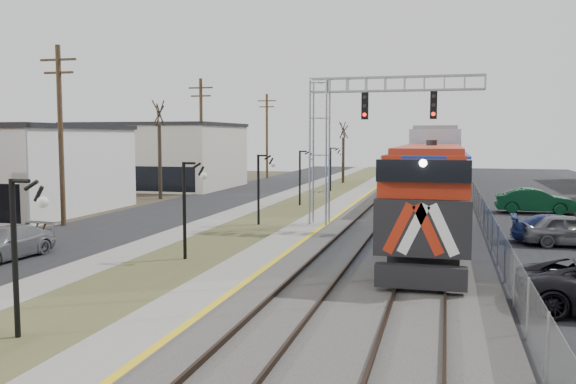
% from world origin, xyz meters
% --- Properties ---
extents(street_west, '(7.00, 120.00, 0.04)m').
position_xyz_m(street_west, '(-11.50, 35.00, 0.02)').
color(street_west, black).
rests_on(street_west, ground).
extents(sidewalk, '(2.00, 120.00, 0.08)m').
position_xyz_m(sidewalk, '(-7.00, 35.00, 0.04)').
color(sidewalk, gray).
rests_on(sidewalk, ground).
extents(grass_median, '(4.00, 120.00, 0.06)m').
position_xyz_m(grass_median, '(-4.00, 35.00, 0.03)').
color(grass_median, '#4A4E29').
rests_on(grass_median, ground).
extents(platform, '(2.00, 120.00, 0.24)m').
position_xyz_m(platform, '(-1.00, 35.00, 0.12)').
color(platform, gray).
rests_on(platform, ground).
extents(ballast_bed, '(8.00, 120.00, 0.20)m').
position_xyz_m(ballast_bed, '(4.00, 35.00, 0.10)').
color(ballast_bed, '#595651').
rests_on(ballast_bed, ground).
extents(platform_edge, '(0.24, 120.00, 0.01)m').
position_xyz_m(platform_edge, '(-0.12, 35.00, 0.24)').
color(platform_edge, gold).
rests_on(platform_edge, platform).
extents(track_near, '(1.58, 120.00, 0.15)m').
position_xyz_m(track_near, '(2.00, 35.00, 0.28)').
color(track_near, '#2D2119').
rests_on(track_near, ballast_bed).
extents(track_far, '(1.58, 120.00, 0.15)m').
position_xyz_m(track_far, '(5.50, 35.00, 0.28)').
color(track_far, '#2D2119').
rests_on(track_far, ballast_bed).
extents(train, '(3.00, 85.85, 5.33)m').
position_xyz_m(train, '(5.50, 58.78, 2.92)').
color(train, '#1337A1').
rests_on(train, ground).
extents(signal_gantry, '(9.00, 1.07, 8.15)m').
position_xyz_m(signal_gantry, '(1.22, 27.99, 5.59)').
color(signal_gantry, gray).
rests_on(signal_gantry, ground).
extents(lampposts, '(0.14, 62.14, 4.00)m').
position_xyz_m(lampposts, '(-4.00, 18.29, 2.00)').
color(lampposts, black).
rests_on(lampposts, ground).
extents(utility_poles, '(0.28, 80.28, 10.00)m').
position_xyz_m(utility_poles, '(-14.50, 25.00, 5.00)').
color(utility_poles, '#4C3823').
rests_on(utility_poles, ground).
extents(fence, '(0.04, 120.00, 1.60)m').
position_xyz_m(fence, '(8.20, 35.00, 0.80)').
color(fence, gray).
rests_on(fence, ground).
extents(bare_trees, '(12.30, 42.30, 5.95)m').
position_xyz_m(bare_trees, '(-12.66, 38.91, 2.70)').
color(bare_trees, '#382D23').
rests_on(bare_trees, ground).
extents(car_lot_d, '(4.74, 2.17, 1.34)m').
position_xyz_m(car_lot_d, '(11.50, 25.62, 0.67)').
color(car_lot_d, navy).
rests_on(car_lot_d, ground).
extents(car_lot_e, '(4.39, 1.94, 1.47)m').
position_xyz_m(car_lot_e, '(11.76, 25.14, 0.73)').
color(car_lot_e, slate).
rests_on(car_lot_e, ground).
extents(car_lot_f, '(4.89, 1.72, 1.61)m').
position_xyz_m(car_lot_f, '(11.82, 37.51, 0.81)').
color(car_lot_f, '#0D4224').
rests_on(car_lot_f, ground).
extents(car_street_b, '(2.24, 4.66, 1.31)m').
position_xyz_m(car_street_b, '(-11.08, 16.18, 0.65)').
color(car_street_b, slate).
rests_on(car_street_b, ground).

